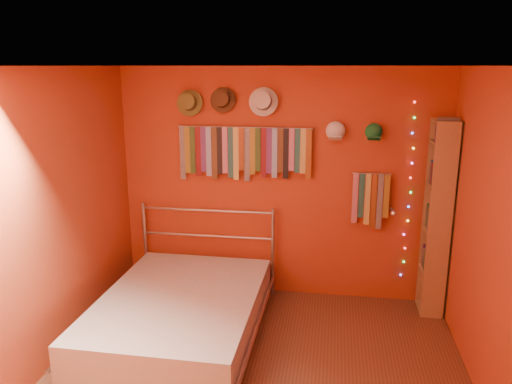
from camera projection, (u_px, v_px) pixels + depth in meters
The scene contains 16 objects.
ground at pixel (254, 384), 4.03m from camera, with size 3.50×3.50×0.00m, color brown.
back_wall at pixel (280, 185), 5.40m from camera, with size 3.50×0.02×2.50m, color maroon.
right_wall at pixel (502, 251), 3.46m from camera, with size 0.02×3.50×2.50m, color maroon.
left_wall at pixel (39, 226), 4.00m from camera, with size 0.02×3.50×2.50m, color maroon.
ceiling at pixel (253, 66), 3.42m from camera, with size 3.50×3.50×0.02m, color white.
tie_rack at pixel (243, 151), 5.31m from camera, with size 1.45×0.03×0.59m.
small_tie_rack at pixel (371, 198), 5.21m from camera, with size 0.40×0.03×0.60m.
fedora_olive at pixel (189, 102), 5.24m from camera, with size 0.28×0.15×0.28m.
fedora_brown at pixel (222, 100), 5.18m from camera, with size 0.27×0.14×0.26m.
fedora_white at pixel (263, 101), 5.11m from camera, with size 0.30×0.16×0.30m.
cap_white at pixel (335, 131), 5.11m from camera, with size 0.19×0.24×0.19m.
cap_green at pixel (374, 132), 5.05m from camera, with size 0.18×0.22×0.18m.
fairy_lights at pixel (409, 192), 5.16m from camera, with size 0.06×0.02×1.87m.
reading_lamp at pixel (393, 213), 5.06m from camera, with size 0.06×0.27×0.08m.
bookshelf at pixel (442, 218), 4.99m from camera, with size 0.25×0.34×2.00m.
bed at pixel (180, 315), 4.68m from camera, with size 1.53×2.08×1.00m.
Camera 1 is at (0.58, -3.48, 2.50)m, focal length 35.00 mm.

